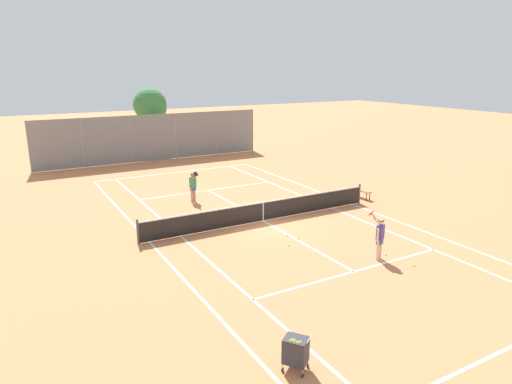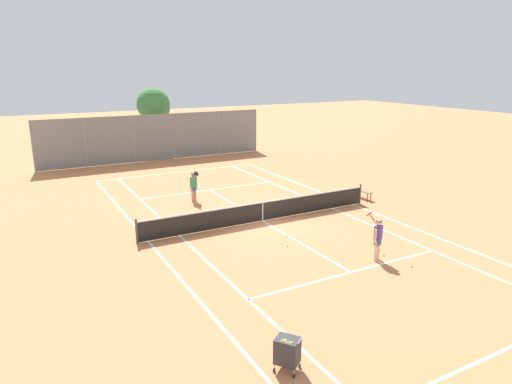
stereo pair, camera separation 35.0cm
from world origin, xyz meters
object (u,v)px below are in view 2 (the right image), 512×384
at_px(tennis_net, 263,211).
at_px(loose_tennis_ball_4, 296,238).
at_px(loose_tennis_ball_0, 384,255).
at_px(loose_tennis_ball_3, 412,266).
at_px(loose_tennis_ball_5, 287,207).
at_px(loose_tennis_ball_1, 287,246).
at_px(loose_tennis_ball_2, 286,235).
at_px(ball_cart, 287,351).
at_px(courtside_bench, 361,191).
at_px(player_near_side, 378,237).
at_px(player_far_left, 194,185).
at_px(tree_behind_left, 155,106).

xyz_separation_m(tennis_net, loose_tennis_ball_4, (0.09, -2.77, -0.48)).
bearing_deg(loose_tennis_ball_0, loose_tennis_ball_3, -83.24).
bearing_deg(loose_tennis_ball_5, loose_tennis_ball_1, -122.22).
relative_size(tennis_net, loose_tennis_ball_2, 181.82).
xyz_separation_m(ball_cart, courtside_bench, (11.67, 10.71, -0.12)).
relative_size(tennis_net, courtside_bench, 8.00).
distance_m(player_near_side, player_far_left, 11.09).
height_order(loose_tennis_ball_0, courtside_bench, courtside_bench).
distance_m(player_far_left, loose_tennis_ball_3, 12.41).
bearing_deg(loose_tennis_ball_0, tree_behind_left, 93.31).
height_order(loose_tennis_ball_2, tree_behind_left, tree_behind_left).
distance_m(player_far_left, loose_tennis_ball_0, 11.16).
xyz_separation_m(player_far_left, tree_behind_left, (2.29, 14.34, 3.10)).
bearing_deg(loose_tennis_ball_2, player_near_side, -66.32).
height_order(ball_cart, player_far_left, player_far_left).
bearing_deg(loose_tennis_ball_5, loose_tennis_ball_0, -90.46).
xyz_separation_m(loose_tennis_ball_5, courtside_bench, (4.64, -0.39, 0.38)).
xyz_separation_m(loose_tennis_ball_2, loose_tennis_ball_4, (0.19, -0.51, 0.00)).
distance_m(player_near_side, loose_tennis_ball_4, 3.66).
relative_size(loose_tennis_ball_0, loose_tennis_ball_2, 1.00).
bearing_deg(player_far_left, player_near_side, -73.24).
xyz_separation_m(player_far_left, courtside_bench, (8.43, -3.80, -0.52)).
distance_m(tennis_net, player_near_side, 6.21).
bearing_deg(loose_tennis_ball_4, tennis_net, 91.84).
bearing_deg(tennis_net, courtside_bench, 6.90).
distance_m(loose_tennis_ball_1, courtside_bench, 8.52).
xyz_separation_m(player_near_side, player_far_left, (-3.20, 10.62, 0.00)).
xyz_separation_m(tennis_net, loose_tennis_ball_5, (2.12, 1.21, -0.48)).
relative_size(loose_tennis_ball_2, loose_tennis_ball_4, 1.00).
relative_size(loose_tennis_ball_1, loose_tennis_ball_2, 1.00).
distance_m(player_near_side, loose_tennis_ball_1, 3.64).
relative_size(ball_cart, loose_tennis_ball_5, 14.58).
relative_size(loose_tennis_ball_0, loose_tennis_ball_1, 1.00).
bearing_deg(courtside_bench, player_near_side, -127.45).
xyz_separation_m(tennis_net, player_near_side, (1.54, -6.00, 0.42)).
bearing_deg(ball_cart, loose_tennis_ball_2, 57.80).
relative_size(loose_tennis_ball_5, tree_behind_left, 0.01).
xyz_separation_m(player_far_left, loose_tennis_ball_5, (3.78, -3.41, -0.89)).
height_order(loose_tennis_ball_3, loose_tennis_ball_5, same).
height_order(ball_cart, loose_tennis_ball_1, ball_cart).
xyz_separation_m(ball_cart, loose_tennis_ball_1, (4.20, 6.61, -0.50)).
relative_size(tennis_net, loose_tennis_ball_0, 181.82).
xyz_separation_m(player_near_side, loose_tennis_ball_1, (-2.24, 2.73, -0.89)).
distance_m(player_near_side, loose_tennis_ball_0, 1.05).
distance_m(ball_cart, loose_tennis_ball_4, 8.71).
bearing_deg(courtside_bench, loose_tennis_ball_3, -119.77).
relative_size(tennis_net, loose_tennis_ball_4, 181.82).
height_order(player_near_side, courtside_bench, player_near_side).
bearing_deg(loose_tennis_ball_3, ball_cart, -158.87).
xyz_separation_m(loose_tennis_ball_0, loose_tennis_ball_2, (-2.17, 3.61, 0.00)).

